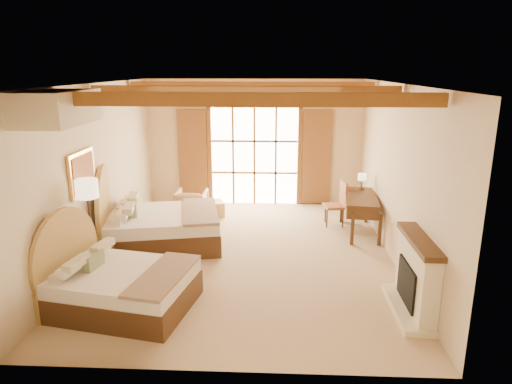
# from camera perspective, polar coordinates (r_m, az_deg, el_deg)

# --- Properties ---
(floor) EXTENTS (7.00, 7.00, 0.00)m
(floor) POSITION_cam_1_polar(r_m,az_deg,el_deg) (8.85, -1.31, -7.81)
(floor) COLOR tan
(floor) RESTS_ON ground
(wall_back) EXTENTS (5.50, 0.00, 5.50)m
(wall_back) POSITION_cam_1_polar(r_m,az_deg,el_deg) (11.78, -0.18, 6.17)
(wall_back) COLOR beige
(wall_back) RESTS_ON ground
(wall_left) EXTENTS (0.00, 7.00, 7.00)m
(wall_left) POSITION_cam_1_polar(r_m,az_deg,el_deg) (8.97, -19.21, 2.40)
(wall_left) COLOR beige
(wall_left) RESTS_ON ground
(wall_right) EXTENTS (0.00, 7.00, 7.00)m
(wall_right) POSITION_cam_1_polar(r_m,az_deg,el_deg) (8.61, 17.22, 2.04)
(wall_right) COLOR beige
(wall_right) RESTS_ON ground
(ceiling) EXTENTS (7.00, 7.00, 0.00)m
(ceiling) POSITION_cam_1_polar(r_m,az_deg,el_deg) (8.14, -1.46, 13.38)
(ceiling) COLOR #B16F33
(ceiling) RESTS_ON ground
(ceiling_beams) EXTENTS (5.39, 4.60, 0.18)m
(ceiling_beams) POSITION_cam_1_polar(r_m,az_deg,el_deg) (8.14, -1.45, 12.54)
(ceiling_beams) COLOR brown
(ceiling_beams) RESTS_ON ceiling
(french_doors) EXTENTS (3.95, 0.08, 2.60)m
(french_doors) POSITION_cam_1_polar(r_m,az_deg,el_deg) (11.78, -0.20, 4.44)
(french_doors) COLOR white
(french_doors) RESTS_ON ground
(fireplace) EXTENTS (0.46, 1.40, 1.16)m
(fireplace) POSITION_cam_1_polar(r_m,az_deg,el_deg) (7.09, 19.26, -10.32)
(fireplace) COLOR beige
(fireplace) RESTS_ON ground
(painting) EXTENTS (0.06, 0.95, 0.75)m
(painting) POSITION_cam_1_polar(r_m,az_deg,el_deg) (8.25, -20.88, 2.23)
(painting) COLOR gold
(painting) RESTS_ON wall_left
(canopy_valance) EXTENTS (0.70, 1.40, 0.45)m
(canopy_valance) POSITION_cam_1_polar(r_m,az_deg,el_deg) (6.82, -23.59, 9.65)
(canopy_valance) COLOR beige
(canopy_valance) RESTS_ON ceiling
(bed_near) EXTENTS (2.22, 1.82, 1.29)m
(bed_near) POSITION_cam_1_polar(r_m,az_deg,el_deg) (7.20, -17.40, -10.81)
(bed_near) COLOR #4B2C15
(bed_near) RESTS_ON floor
(bed_far) EXTENTS (2.55, 2.10, 1.48)m
(bed_far) POSITION_cam_1_polar(r_m,az_deg,el_deg) (9.36, -12.63, -3.93)
(bed_far) COLOR #4B2C15
(bed_far) RESTS_ON floor
(nightstand) EXTENTS (0.61, 0.61, 0.62)m
(nightstand) POSITION_cam_1_polar(r_m,az_deg,el_deg) (8.26, -19.66, -8.16)
(nightstand) COLOR #4B2C15
(nightstand) RESTS_ON floor
(floor_lamp) EXTENTS (0.37, 0.37, 1.73)m
(floor_lamp) POSITION_cam_1_polar(r_m,az_deg,el_deg) (7.92, -20.33, -0.35)
(floor_lamp) COLOR #36251B
(floor_lamp) RESTS_ON floor
(armchair) EXTENTS (0.73, 0.75, 0.66)m
(armchair) POSITION_cam_1_polar(r_m,az_deg,el_deg) (11.01, -8.06, -1.43)
(armchair) COLOR tan
(armchair) RESTS_ON floor
(ottoman) EXTENTS (0.62, 0.62, 0.35)m
(ottoman) POSITION_cam_1_polar(r_m,az_deg,el_deg) (11.07, -5.41, -2.07)
(ottoman) COLOR tan
(ottoman) RESTS_ON floor
(desk) EXTENTS (0.84, 1.60, 0.83)m
(desk) POSITION_cam_1_polar(r_m,az_deg,el_deg) (10.07, 12.89, -2.59)
(desk) COLOR #4B2C15
(desk) RESTS_ON floor
(desk_chair) EXTENTS (0.51, 0.51, 1.01)m
(desk_chair) POSITION_cam_1_polar(r_m,az_deg,el_deg) (10.50, 9.88, -2.42)
(desk_chair) COLOR #A76039
(desk_chair) RESTS_ON floor
(desk_lamp) EXTENTS (0.18, 0.18, 0.37)m
(desk_lamp) POSITION_cam_1_polar(r_m,az_deg,el_deg) (10.41, 13.12, 1.77)
(desk_lamp) COLOR #36251B
(desk_lamp) RESTS_ON desk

